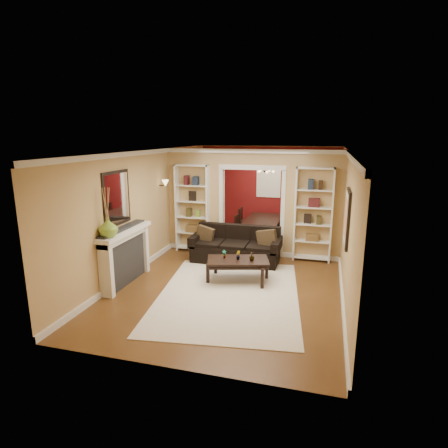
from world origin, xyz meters
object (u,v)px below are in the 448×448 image
(dining_table, at_px, (264,229))
(sofa, at_px, (236,245))
(bookshelf_right, at_px, (313,215))
(bookshelf_left, at_px, (193,208))
(fireplace, at_px, (127,257))
(coffee_table, at_px, (238,270))

(dining_table, bearing_deg, sofa, 170.85)
(sofa, height_order, bookshelf_right, bookshelf_right)
(bookshelf_left, height_order, fireplace, bookshelf_left)
(coffee_table, distance_m, dining_table, 3.37)
(dining_table, bearing_deg, fireplace, 151.77)
(sofa, xyz_separation_m, bookshelf_right, (1.79, 0.58, 0.72))
(coffee_table, xyz_separation_m, bookshelf_left, (-1.66, 1.80, 0.91))
(bookshelf_right, bearing_deg, dining_table, 132.66)
(fireplace, bearing_deg, dining_table, 61.77)
(bookshelf_right, relative_size, fireplace, 1.35)
(dining_table, bearing_deg, coffee_table, 180.00)
(bookshelf_left, height_order, bookshelf_right, same)
(bookshelf_left, bearing_deg, bookshelf_right, 0.00)
(bookshelf_right, xyz_separation_m, fireplace, (-3.64, -2.53, -0.57))
(fireplace, xyz_separation_m, dining_table, (2.20, 4.09, -0.26))
(bookshelf_left, bearing_deg, coffee_table, -47.36)
(coffee_table, xyz_separation_m, bookshelf_right, (1.44, 1.80, 0.91))
(bookshelf_left, relative_size, dining_table, 1.28)
(bookshelf_left, distance_m, fireplace, 2.65)
(bookshelf_left, distance_m, bookshelf_right, 3.10)
(bookshelf_right, distance_m, fireplace, 4.47)
(fireplace, bearing_deg, coffee_table, 18.34)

